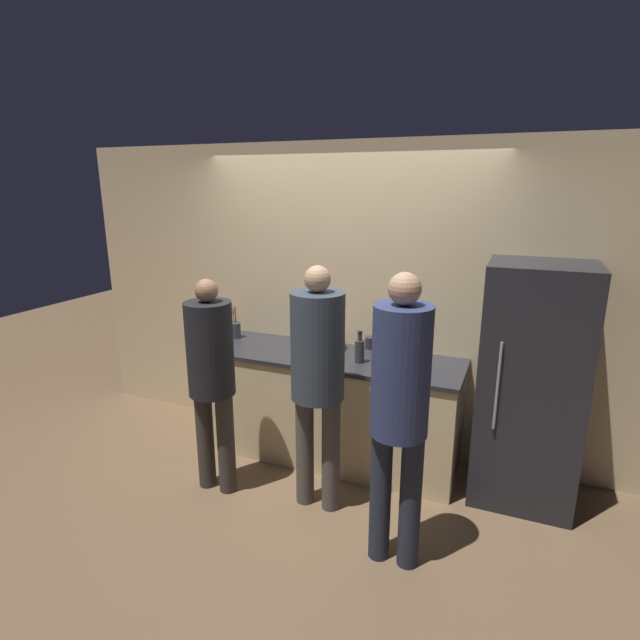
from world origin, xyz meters
TOP-DOWN VIEW (x-y plane):
  - ground_plane at (0.00, 0.00)m, footprint 14.00×14.00m
  - wall_back at (0.00, 0.74)m, footprint 5.20×0.06m
  - counter at (0.00, 0.40)m, footprint 2.15×0.72m
  - refrigerator at (1.52, 0.40)m, footprint 0.70×0.66m
  - person_left at (-0.62, -0.39)m, footprint 0.34×0.34m
  - person_center at (0.17, -0.29)m, footprint 0.37×0.37m
  - person_right at (0.81, -0.63)m, footprint 0.33×0.33m
  - fruit_bowl at (-0.09, 0.52)m, footprint 0.33×0.33m
  - utensil_crock at (-0.97, 0.49)m, footprint 0.10×0.10m
  - bottle_clear at (0.06, 0.30)m, footprint 0.06×0.06m
  - bottle_dark at (0.27, 0.30)m, footprint 0.07×0.07m
  - cup_black at (0.25, 0.66)m, footprint 0.09×0.09m
  - potted_plant at (0.42, 0.56)m, footprint 0.17×0.17m

SIDE VIEW (x-z plane):
  - ground_plane at x=0.00m, z-range 0.00..0.00m
  - counter at x=0.00m, z-range 0.00..0.91m
  - refrigerator at x=1.52m, z-range 0.00..1.75m
  - fruit_bowl at x=-0.09m, z-range 0.89..1.02m
  - cup_black at x=0.25m, z-range 0.91..1.01m
  - person_left at x=-0.62m, z-range 0.15..1.77m
  - utensil_crock at x=-0.97m, z-range 0.84..1.14m
  - bottle_clear at x=0.06m, z-range 0.88..1.13m
  - bottle_dark at x=0.27m, z-range 0.88..1.14m
  - potted_plant at x=0.42m, z-range 0.92..1.18m
  - person_center at x=0.17m, z-range 0.18..1.94m
  - person_right at x=0.81m, z-range 0.17..1.97m
  - wall_back at x=0.00m, z-range 0.00..2.60m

